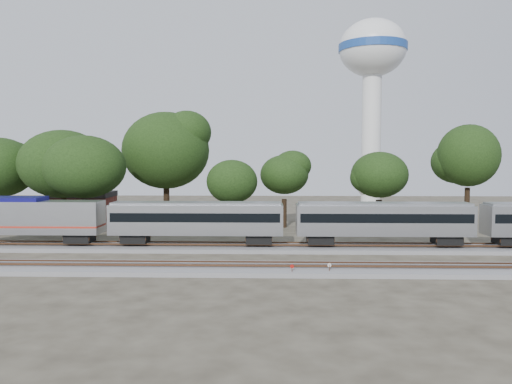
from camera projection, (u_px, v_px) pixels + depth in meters
ground at (235, 261)px, 46.84m from camera, size 160.00×160.00×0.00m
track_far at (239, 248)px, 52.80m from camera, size 160.00×5.00×0.73m
track_near at (232, 269)px, 42.83m from camera, size 160.00×5.00×0.73m
train at (480, 219)px, 51.87m from camera, size 114.18×3.26×4.81m
switch_stand_red at (292, 269)px, 40.84m from camera, size 0.31×0.11×0.99m
switch_stand_white at (329, 268)px, 41.12m from camera, size 0.32×0.14×1.04m
switch_lever at (331, 276)px, 40.55m from camera, size 0.51×0.32×0.30m
water_tower at (372, 68)px, 97.71m from camera, size 13.25×13.25×36.67m
brick_building at (83, 205)px, 78.17m from camera, size 9.25×6.61×4.38m
tree_1 at (63, 164)px, 64.54m from camera, size 9.04×9.04×12.74m
tree_2 at (84, 167)px, 61.23m from camera, size 8.73×8.73×12.31m
tree_3 at (166, 151)px, 71.27m from camera, size 10.90×10.90×15.37m
tree_4 at (232, 182)px, 63.73m from camera, size 6.76×6.76×9.54m
tree_5 at (284, 175)px, 68.98m from camera, size 7.49×7.49×10.55m
tree_6 at (379, 175)px, 67.48m from camera, size 7.51×7.51×10.59m
tree_7 at (468, 156)px, 71.53m from camera, size 10.17×10.17×14.34m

